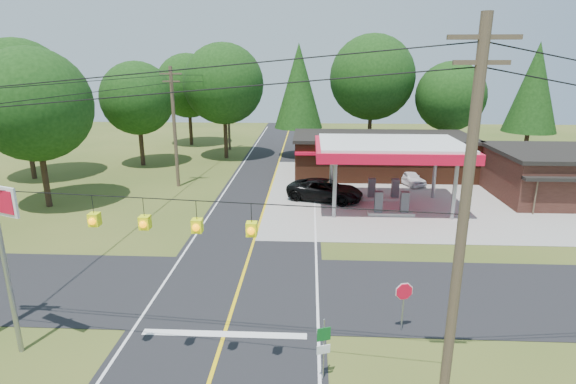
{
  "coord_description": "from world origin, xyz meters",
  "views": [
    {
      "loc": [
        3.25,
        -18.83,
        10.31
      ],
      "look_at": [
        2.0,
        7.0,
        2.8
      ],
      "focal_mm": 28.0,
      "sensor_mm": 36.0,
      "label": 1
    }
  ],
  "objects_px": {
    "sedan_car": "(409,178)",
    "octagonal_stop_sign": "(404,296)",
    "gas_canopy": "(390,150)",
    "suv_car": "(325,190)"
  },
  "relations": [
    {
      "from": "sedan_car",
      "to": "octagonal_stop_sign",
      "type": "height_order",
      "value": "octagonal_stop_sign"
    },
    {
      "from": "sedan_car",
      "to": "octagonal_stop_sign",
      "type": "distance_m",
      "value": 23.13
    },
    {
      "from": "sedan_car",
      "to": "gas_canopy",
      "type": "bearing_deg",
      "value": -137.17
    },
    {
      "from": "suv_car",
      "to": "octagonal_stop_sign",
      "type": "distance_m",
      "value": 17.71
    },
    {
      "from": "suv_car",
      "to": "gas_canopy",
      "type": "bearing_deg",
      "value": -89.98
    },
    {
      "from": "suv_car",
      "to": "sedan_car",
      "type": "xyz_separation_m",
      "value": [
        7.5,
        5.05,
        -0.19
      ]
    },
    {
      "from": "gas_canopy",
      "to": "octagonal_stop_sign",
      "type": "height_order",
      "value": "gas_canopy"
    },
    {
      "from": "gas_canopy",
      "to": "sedan_car",
      "type": "height_order",
      "value": "gas_canopy"
    },
    {
      "from": "suv_car",
      "to": "octagonal_stop_sign",
      "type": "bearing_deg",
      "value": -153.42
    },
    {
      "from": "gas_canopy",
      "to": "suv_car",
      "type": "distance_m",
      "value": 5.87
    }
  ]
}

